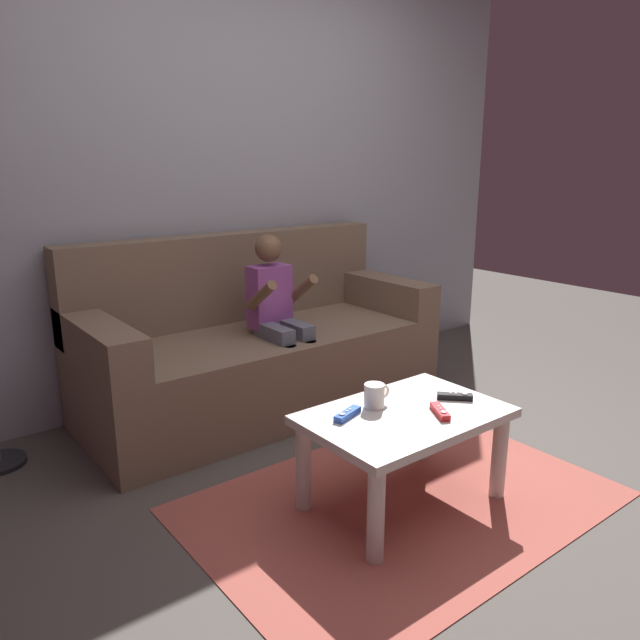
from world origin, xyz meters
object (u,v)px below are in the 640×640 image
Objects in this scene: person_seated_on_couch at (279,314)px; game_remote_red_far_corner at (440,411)px; game_remote_blue_near_edge at (347,414)px; coffee_mug at (375,396)px; coffee_table at (404,429)px; couch at (258,350)px; game_remote_black_center at (455,397)px.

person_seated_on_couch reaches higher than game_remote_red_far_corner.
coffee_mug is (0.15, 0.01, 0.04)m from game_remote_blue_near_edge.
coffee_mug reaches higher than game_remote_red_far_corner.
person_seated_on_couch is 0.93m from coffee_mug.
coffee_table is at bearing -96.16° from person_seated_on_couch.
coffee_mug is at bearing 125.89° from game_remote_red_far_corner.
person_seated_on_couch reaches higher than couch.
couch is 1.30m from game_remote_red_far_corner.
person_seated_on_couch is 0.98m from game_remote_blue_near_edge.
coffee_table is 0.17m from coffee_mug.
game_remote_blue_near_edge is 1.16× the size of game_remote_black_center.
couch is 1.14m from game_remote_blue_near_edge.
game_remote_black_center and game_remote_red_far_corner have the same top height.
coffee_mug is at bearing -100.55° from person_seated_on_couch.
game_remote_red_far_corner is at bearing -54.11° from coffee_mug.
couch reaches higher than coffee_table.
game_remote_black_center is (0.14, -1.05, -0.15)m from person_seated_on_couch.
couch is 1.20m from coffee_table.
couch reaches higher than coffee_mug.
coffee_mug is at bearing 155.50° from game_remote_black_center.
couch reaches higher than game_remote_blue_near_edge.
coffee_mug is (-0.31, 0.14, 0.04)m from game_remote_black_center.
person_seated_on_couch is 1.07m from game_remote_black_center.
person_seated_on_couch is 6.83× the size of game_remote_red_far_corner.
game_remote_blue_near_edge is at bearing 154.58° from coffee_table.
coffee_table is (-0.11, -1.02, -0.23)m from person_seated_on_couch.
couch is 15.24× the size of game_remote_black_center.
game_remote_red_far_corner is at bearing -48.11° from coffee_table.
game_remote_blue_near_edge is at bearing -108.94° from person_seated_on_couch.
game_remote_blue_near_edge is 1.22× the size of coffee_mug.
game_remote_black_center is at bearing -24.50° from coffee_mug.
couch is 13.64× the size of game_remote_red_far_corner.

